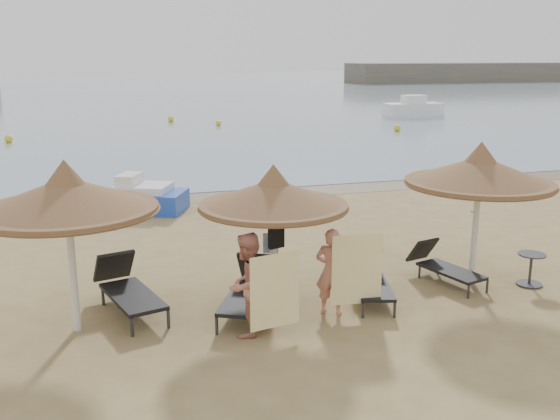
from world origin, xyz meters
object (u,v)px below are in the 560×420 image
(palapa_right, at_px, (480,172))
(palapa_center, at_px, (273,195))
(person_left, at_px, (247,277))
(person_right, at_px, (332,265))
(lounger_near_right, at_px, (370,278))
(pedal_boat, at_px, (143,197))
(side_table, at_px, (530,270))
(palapa_left, at_px, (67,196))
(lounger_far_right, at_px, (442,265))
(lounger_near_left, at_px, (249,289))
(lounger_far_left, at_px, (127,287))

(palapa_right, bearing_deg, palapa_center, -179.25)
(person_left, xyz_separation_m, person_right, (1.54, 0.38, -0.09))
(lounger_near_right, distance_m, pedal_boat, 8.37)
(side_table, distance_m, person_left, 5.70)
(side_table, xyz_separation_m, person_left, (-5.63, -0.55, 0.66))
(palapa_left, bearing_deg, lounger_far_right, 2.62)
(palapa_left, relative_size, lounger_far_right, 1.60)
(pedal_boat, bearing_deg, palapa_center, -53.25)
(lounger_far_right, height_order, person_right, person_right)
(palapa_left, relative_size, lounger_near_left, 1.38)
(side_table, bearing_deg, pedal_boat, 129.23)
(palapa_left, distance_m, lounger_near_right, 5.35)
(lounger_far_left, relative_size, person_right, 1.21)
(palapa_center, bearing_deg, pedal_boat, 101.76)
(palapa_left, relative_size, lounger_far_left, 1.32)
(palapa_right, xyz_separation_m, lounger_far_left, (-6.37, 0.57, -1.76))
(palapa_center, bearing_deg, person_left, -127.12)
(palapa_center, height_order, lounger_near_left, palapa_center)
(palapa_center, distance_m, pedal_boat, 7.96)
(lounger_far_left, xyz_separation_m, pedal_boat, (0.83, 7.01, -0.01))
(person_right, bearing_deg, person_left, 49.43)
(lounger_near_left, xyz_separation_m, lounger_far_right, (3.89, 0.30, -0.06))
(lounger_far_left, distance_m, lounger_near_left, 2.08)
(lounger_far_left, height_order, lounger_near_left, lounger_far_left)
(palapa_center, distance_m, palapa_right, 3.95)
(lounger_far_right, height_order, pedal_boat, pedal_boat)
(pedal_boat, bearing_deg, lounger_far_right, -30.48)
(person_right, bearing_deg, lounger_near_right, -116.29)
(palapa_left, xyz_separation_m, person_right, (4.08, -0.53, -1.32))
(lounger_far_right, xyz_separation_m, pedal_boat, (-5.05, 7.33, 0.06))
(lounger_far_right, bearing_deg, palapa_center, 170.04)
(palapa_center, bearing_deg, lounger_far_right, 4.98)
(palapa_right, distance_m, lounger_near_left, 4.73)
(side_table, distance_m, person_right, 4.14)
(lounger_near_left, bearing_deg, palapa_right, 27.08)
(palapa_left, relative_size, person_left, 1.45)
(palapa_right, height_order, lounger_far_right, palapa_right)
(person_left, bearing_deg, palapa_center, -170.48)
(lounger_near_right, height_order, person_right, person_right)
(lounger_near_left, bearing_deg, person_right, 3.81)
(palapa_center, xyz_separation_m, lounger_far_right, (3.46, 0.30, -1.67))
(palapa_right, bearing_deg, palapa_left, -179.55)
(palapa_right, distance_m, side_table, 2.16)
(palapa_center, height_order, lounger_far_right, palapa_center)
(lounger_near_right, bearing_deg, pedal_boat, 129.24)
(lounger_far_right, bearing_deg, side_table, -39.09)
(palapa_left, height_order, lounger_near_left, palapa_left)
(lounger_near_right, relative_size, lounger_far_right, 1.07)
(lounger_far_right, relative_size, person_left, 0.91)
(palapa_left, distance_m, person_left, 2.97)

